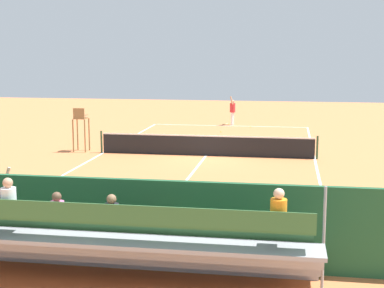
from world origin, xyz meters
name	(u,v)px	position (x,y,z in m)	size (l,w,h in m)	color
ground_plane	(206,156)	(0.00, 0.00, 0.00)	(60.00, 60.00, 0.00)	#D17542
court_line_markings	(206,156)	(0.00, -0.04, 0.00)	(10.10, 22.20, 0.01)	white
tennis_net	(206,145)	(0.00, 0.00, 0.50)	(10.30, 0.10, 1.07)	black
backdrop_wall	(121,221)	(0.00, 14.00, 1.00)	(18.00, 0.16, 2.00)	#235633
bleacher_stand	(98,241)	(0.09, 15.40, 0.98)	(9.06, 2.40, 2.48)	#9EA0A5
umpire_chair	(80,125)	(6.20, -0.18, 1.31)	(0.67, 0.67, 2.14)	olive
courtside_bench	(197,233)	(-1.68, 13.27, 0.56)	(1.80, 0.40, 0.93)	#9E754C
equipment_bag	(123,246)	(0.15, 13.40, 0.18)	(0.90, 0.36, 0.36)	black
tennis_player	(233,110)	(-0.13, -11.44, 1.02)	(0.42, 0.55, 1.93)	white
tennis_racket	(227,124)	(0.29, -11.83, 0.01)	(0.49, 0.54, 0.03)	black
tennis_ball_near	(221,132)	(0.22, -7.90, 0.03)	(0.07, 0.07, 0.07)	#CCDB33
tennis_ball_far	(250,127)	(-1.37, -10.54, 0.03)	(0.07, 0.07, 0.07)	#CCDB33
line_judge	(6,203)	(3.34, 13.07, 1.02)	(0.43, 0.55, 1.93)	#232328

